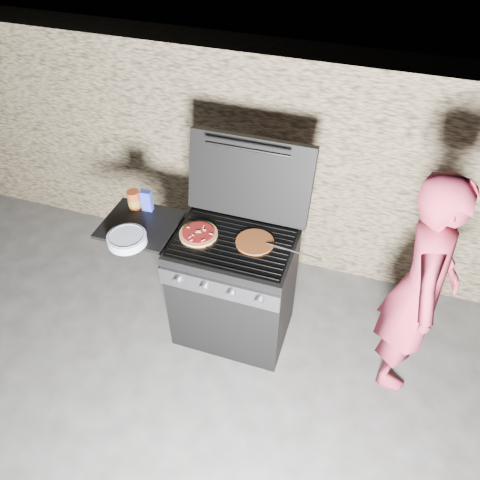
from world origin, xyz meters
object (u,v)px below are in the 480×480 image
(pizza_topped, at_px, (198,233))
(person, at_px, (420,289))
(sauce_jar, at_px, (134,200))
(gas_grill, at_px, (201,282))

(pizza_topped, distance_m, person, 1.43)
(sauce_jar, height_order, person, person)
(sauce_jar, bearing_deg, pizza_topped, -14.88)
(gas_grill, height_order, person, person)
(gas_grill, xyz_separation_m, sauce_jar, (-0.53, 0.15, 0.51))
(pizza_topped, distance_m, sauce_jar, 0.56)
(pizza_topped, height_order, sauce_jar, sauce_jar)
(pizza_topped, xyz_separation_m, person, (1.43, 0.05, -0.10))
(pizza_topped, relative_size, sauce_jar, 1.88)
(gas_grill, distance_m, pizza_topped, 0.47)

